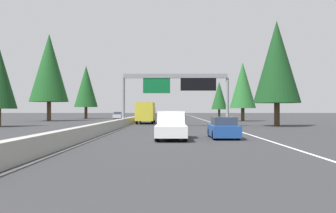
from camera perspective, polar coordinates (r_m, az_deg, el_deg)
name	(u,v)px	position (r m, az deg, el deg)	size (l,w,h in m)	color
ground_plane	(140,121)	(64.50, -4.29, -2.22)	(320.00, 320.00, 0.00)	#2D2D30
median_barrier	(146,116)	(84.45, -3.36, -1.51)	(180.00, 0.56, 0.90)	#9E9B93
shoulder_stripe_right	(203,120)	(74.53, 5.23, -1.98)	(160.00, 0.16, 0.01)	silver
shoulder_stripe_median	(145,120)	(74.45, -3.46, -1.99)	(160.00, 0.16, 0.01)	silver
sign_gantry_overhead	(177,85)	(44.76, 1.34, 3.33)	(0.50, 12.68, 6.21)	gray
sedan_near_center	(223,128)	(26.29, 8.33, -3.27)	(4.40, 1.80, 1.47)	#1E4793
pickup_mid_center	(171,125)	(25.52, 0.46, -2.84)	(5.60, 2.00, 1.86)	white
box_truck_far_center	(146,112)	(53.77, -3.36, -0.86)	(8.50, 2.40, 2.95)	gold
sedan_far_right	(181,113)	(129.78, 2.04, -1.04)	(4.40, 1.80, 1.47)	#2D6B38
oncoming_near	(118,115)	(84.83, -7.52, -1.34)	(4.40, 1.80, 1.47)	silver
conifer_right_near	(277,62)	(47.11, 16.09, 6.47)	(5.54, 5.54, 12.59)	#4C3823
conifer_right_mid	(243,85)	(66.46, 11.20, 3.15)	(4.47, 4.47, 10.15)	#4C3823
conifer_right_far	(219,95)	(98.39, 7.72, 1.67)	(4.09, 4.09, 9.29)	#4C3823
conifer_left_mid	(49,68)	(69.67, -17.50, 5.59)	(6.73, 6.73, 15.29)	#4C3823
conifer_left_far	(86,86)	(84.02, -12.27, 2.98)	(5.08, 5.08, 11.55)	#4C3823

